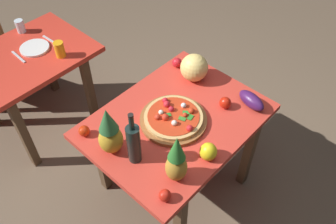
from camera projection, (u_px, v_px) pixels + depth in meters
name	position (u px, v px, depth m)	size (l,w,h in m)	color
ground_plane	(174.00, 182.00, 2.78)	(10.00, 10.00, 0.00)	brown
display_table	(176.00, 129.00, 2.31)	(1.10, 0.83, 0.74)	#513925
background_table	(27.00, 68.00, 2.74)	(0.99, 0.72, 0.74)	#513925
pizza_board	(174.00, 120.00, 2.21)	(0.42, 0.42, 0.03)	brown
pizza	(174.00, 117.00, 2.19)	(0.36, 0.36, 0.06)	tan
wine_bottle	(134.00, 143.00, 1.93)	(0.08, 0.08, 0.37)	black
pineapple_left	(176.00, 161.00, 1.83)	(0.12, 0.12, 0.34)	#B9852C
pineapple_right	(110.00, 133.00, 1.97)	(0.14, 0.14, 0.33)	gold
melon	(194.00, 68.00, 2.42)	(0.19, 0.19, 0.19)	#EFCC6F
bell_pepper	(208.00, 152.00, 2.00)	(0.10, 0.10, 0.11)	yellow
eggplant	(251.00, 100.00, 2.28)	(0.20, 0.09, 0.09)	#3E184D
tomato_by_bottle	(84.00, 131.00, 2.12)	(0.07, 0.07, 0.07)	red
tomato_at_corner	(225.00, 103.00, 2.28)	(0.08, 0.08, 0.08)	red
tomato_beside_pepper	(165.00, 195.00, 1.83)	(0.07, 0.07, 0.07)	red
tomato_near_board	(177.00, 63.00, 2.55)	(0.07, 0.07, 0.07)	red
drinking_glass_juice	(60.00, 49.00, 2.62)	(0.07, 0.07, 0.12)	orange
drinking_glass_water	(20.00, 26.00, 2.83)	(0.07, 0.07, 0.10)	silver
dinner_plate	(35.00, 48.00, 2.71)	(0.22, 0.22, 0.02)	white
fork_utensil	(18.00, 57.00, 2.65)	(0.02, 0.18, 0.01)	silver
knife_utensil	(50.00, 40.00, 2.79)	(0.02, 0.18, 0.01)	silver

